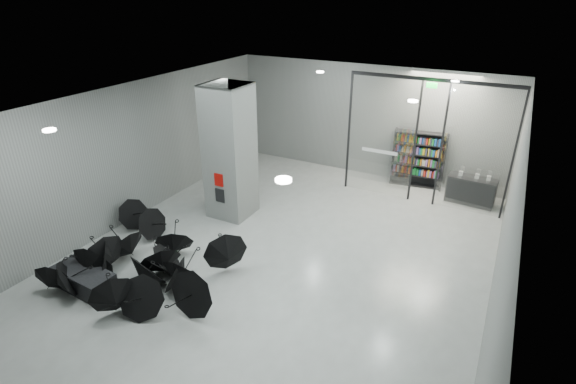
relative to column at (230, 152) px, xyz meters
The scene contains 10 objects.
room 3.31m from the column, 38.66° to the right, with size 14.00×14.02×4.01m.
column is the anchor object (origin of this frame).
fire_cabinet 0.90m from the column, 90.00° to the right, with size 0.28×0.04×0.38m, color #A50A07.
info_panel 1.31m from the column, 90.00° to the right, with size 0.30×0.03×0.42m, color black.
exit_sign 6.18m from the column, 33.96° to the left, with size 0.30×0.06×0.15m, color #0CE533.
glass_partition 6.02m from the column, 35.58° to the left, with size 5.06×0.08×4.00m.
bench 5.16m from the column, 100.69° to the right, with size 1.55×0.67×0.50m, color black.
bookshelf 6.65m from the column, 46.30° to the left, with size 1.78×0.36×1.96m, color black, non-canonical shape.
shop_counter 7.82m from the column, 32.95° to the left, with size 1.47×0.59×0.88m, color black.
umbrella_cluster 4.22m from the column, 88.26° to the right, with size 5.14×4.23×1.30m.
Camera 1 is at (4.66, -7.92, 6.42)m, focal length 27.30 mm.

